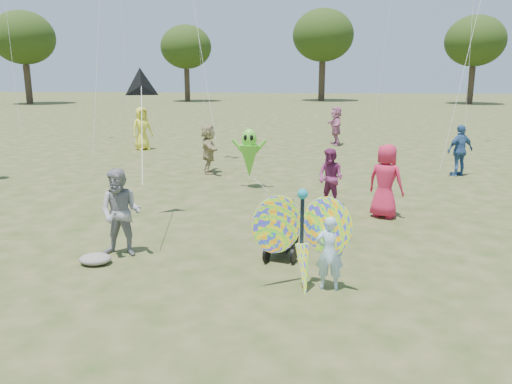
# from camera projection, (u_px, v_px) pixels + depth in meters

# --- Properties ---
(ground) EXTENTS (160.00, 160.00, 0.00)m
(ground) POSITION_uv_depth(u_px,v_px,m) (258.00, 279.00, 8.18)
(ground) COLOR #51592B
(ground) RESTS_ON ground
(child_girl) EXTENTS (0.44, 0.29, 1.19)m
(child_girl) POSITION_uv_depth(u_px,v_px,m) (329.00, 253.00, 7.65)
(child_girl) COLOR #A6CDEB
(child_girl) RESTS_ON ground
(adult_man) EXTENTS (0.79, 0.62, 1.62)m
(adult_man) POSITION_uv_depth(u_px,v_px,m) (121.00, 213.00, 9.04)
(adult_man) COLOR gray
(adult_man) RESTS_ON ground
(grey_bag) EXTENTS (0.57, 0.46, 0.18)m
(grey_bag) POSITION_uv_depth(u_px,v_px,m) (95.00, 259.00, 8.79)
(grey_bag) COLOR gray
(grey_bag) RESTS_ON ground
(crowd_a) EXTENTS (1.00, 0.91, 1.72)m
(crowd_a) POSITION_uv_depth(u_px,v_px,m) (386.00, 181.00, 11.48)
(crowd_a) COLOR #C51F42
(crowd_a) RESTS_ON ground
(crowd_c) EXTENTS (1.06, 0.82, 1.68)m
(crowd_c) POSITION_uv_depth(u_px,v_px,m) (460.00, 150.00, 16.19)
(crowd_c) COLOR #365E95
(crowd_c) RESTS_ON ground
(crowd_d) EXTENTS (0.87, 1.60, 1.65)m
(crowd_d) POSITION_uv_depth(u_px,v_px,m) (209.00, 149.00, 16.63)
(crowd_d) COLOR tan
(crowd_d) RESTS_ON ground
(crowd_e) EXTENTS (0.91, 0.88, 1.47)m
(crowd_e) POSITION_uv_depth(u_px,v_px,m) (330.00, 178.00, 12.45)
(crowd_e) COLOR #7A285A
(crowd_e) RESTS_ON ground
(crowd_g) EXTENTS (1.06, 1.06, 1.85)m
(crowd_g) POSITION_uv_depth(u_px,v_px,m) (142.00, 129.00, 21.78)
(crowd_g) COLOR yellow
(crowd_g) RESTS_ON ground
(crowd_j) EXTENTS (0.77, 1.72, 1.78)m
(crowd_j) POSITION_uv_depth(u_px,v_px,m) (336.00, 126.00, 23.34)
(crowd_j) COLOR #BC6B92
(crowd_j) RESTS_ON ground
(jogging_stroller) EXTENTS (0.67, 1.12, 1.09)m
(jogging_stroller) POSITION_uv_depth(u_px,v_px,m) (282.00, 223.00, 9.10)
(jogging_stroller) COLOR black
(jogging_stroller) RESTS_ON ground
(butterfly_kite) EXTENTS (1.74, 0.75, 1.79)m
(butterfly_kite) POSITION_uv_depth(u_px,v_px,m) (303.00, 239.00, 7.62)
(butterfly_kite) COLOR #FF4728
(butterfly_kite) RESTS_ON ground
(delta_kite_rig) EXTENTS (1.20, 2.71, 2.12)m
(delta_kite_rig) POSITION_uv_depth(u_px,v_px,m) (141.00, 87.00, 10.96)
(delta_kite_rig) COLOR black
(delta_kite_rig) RESTS_ON ground
(alien_kite) EXTENTS (1.12, 0.69, 1.74)m
(alien_kite) POSITION_uv_depth(u_px,v_px,m) (249.00, 155.00, 14.43)
(alien_kite) COLOR #5CC72E
(alien_kite) RESTS_ON ground
(tree_line) EXTENTS (91.78, 33.60, 10.79)m
(tree_line) POSITION_uv_depth(u_px,v_px,m) (342.00, 36.00, 49.70)
(tree_line) COLOR #3A2D21
(tree_line) RESTS_ON ground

